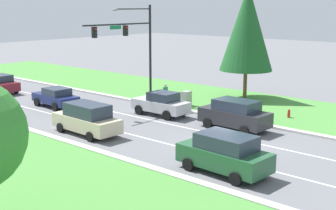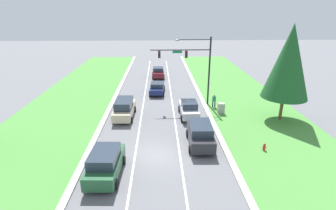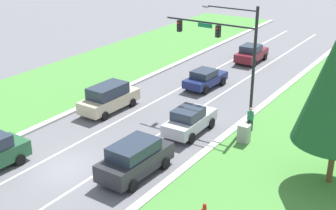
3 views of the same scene
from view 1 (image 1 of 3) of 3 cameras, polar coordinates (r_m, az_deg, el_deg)
The scene contains 17 objects.
ground_plane at distance 27.61m, azimuth 6.69°, elevation -5.00°, with size 160.00×160.00×0.00m, color slate.
curb_strip_right at distance 32.23m, azimuth 12.46°, elevation -2.57°, with size 0.50×90.00×0.15m.
curb_strip_left at distance 23.40m, azimuth -1.33°, elevation -7.92°, with size 0.50×90.00×0.15m.
grass_verge_right at distance 36.81m, azimuth 16.45°, elevation -1.02°, with size 10.00×90.00×0.08m.
grass_verge_left at distance 20.16m, azimuth -11.73°, elevation -11.69°, with size 10.00×90.00×0.08m.
lane_stripe_inner_left at distance 26.22m, azimuth 4.43°, elevation -5.88°, with size 0.14×81.00×0.01m.
lane_stripe_inner_right at distance 29.05m, azimuth 8.73°, elevation -4.19°, with size 0.14×81.00×0.01m.
traffic_signal_mast at distance 37.19m, azimuth -4.25°, elevation 7.86°, with size 6.96×0.41×8.10m.
charcoal_suv at distance 31.15m, azimuth 8.16°, elevation -1.11°, with size 2.27×4.78×1.99m.
champagne_suv at distance 30.12m, azimuth -9.88°, elevation -1.66°, with size 2.16×5.04×2.00m.
silver_sedan at distance 34.74m, azimuth -0.84°, elevation 0.17°, with size 2.06×4.49×1.78m.
navy_sedan at distance 38.68m, azimuth -13.52°, elevation 0.94°, with size 2.20×4.47×1.58m.
forest_suv at distance 23.07m, azimuth 6.91°, elevation -5.85°, with size 2.34×4.71×1.97m.
utility_cabinet at distance 37.88m, azimuth 2.25°, elevation 0.75°, with size 0.70×0.60×1.25m.
pedestrian at distance 38.70m, azimuth -0.32°, elevation 1.47°, with size 0.40×0.23×1.69m.
fire_hydrant at distance 35.01m, azimuth 14.52°, elevation -1.06°, with size 0.34×0.20×0.70m.
conifer_near_right_tree at distance 40.90m, azimuth 9.61°, elevation 9.25°, with size 4.55×4.55×9.81m.
Camera 1 is at (-21.76, -14.95, 8.09)m, focal length 50.00 mm.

